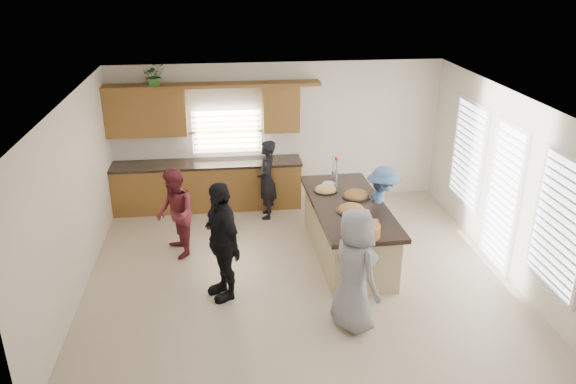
{
  "coord_description": "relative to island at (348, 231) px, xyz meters",
  "views": [
    {
      "loc": [
        -1.04,
        -7.69,
        4.63
      ],
      "look_at": [
        -0.08,
        0.55,
        1.15
      ],
      "focal_mm": 35.0,
      "sensor_mm": 36.0,
      "label": 1
    }
  ],
  "objects": [
    {
      "name": "platter_mid",
      "position": [
        0.18,
        0.26,
        0.53
      ],
      "size": [
        0.47,
        0.47,
        0.19
      ],
      "color": "black",
      "rests_on": "island"
    },
    {
      "name": "woman_right_back",
      "position": [
        0.6,
        0.16,
        0.29
      ],
      "size": [
        0.77,
        1.07,
        1.49
      ],
      "primitive_type": "imported",
      "rotation": [
        0.0,
        0.0,
        1.33
      ],
      "color": "#3B5881",
      "rests_on": "ground"
    },
    {
      "name": "woman_right_front",
      "position": [
        -0.33,
        -1.89,
        0.4
      ],
      "size": [
        0.82,
        0.98,
        1.71
      ],
      "primitive_type": "imported",
      "rotation": [
        0.0,
        0.0,
        1.96
      ],
      "color": "gray",
      "rests_on": "ground"
    },
    {
      "name": "woman_left_mid",
      "position": [
        -2.81,
        0.37,
        0.3
      ],
      "size": [
        0.77,
        0.87,
        1.51
      ],
      "primitive_type": "imported",
      "rotation": [
        0.0,
        0.0,
        -1.27
      ],
      "color": "maroon",
      "rests_on": "ground"
    },
    {
      "name": "right_wall_glazing",
      "position": [
        2.32,
        -0.56,
        0.89
      ],
      "size": [
        0.06,
        4.0,
        2.25
      ],
      "color": "white",
      "rests_on": "ground"
    },
    {
      "name": "woman_left_back",
      "position": [
        -1.2,
        1.7,
        0.31
      ],
      "size": [
        0.4,
        0.58,
        1.52
      ],
      "primitive_type": "imported",
      "rotation": [
        0.0,
        0.0,
        -1.64
      ],
      "color": "black",
      "rests_on": "ground"
    },
    {
      "name": "island",
      "position": [
        0.0,
        0.0,
        0.0
      ],
      "size": [
        1.22,
        2.73,
        0.95
      ],
      "rotation": [
        0.0,
        0.0,
        0.03
      ],
      "color": "tan",
      "rests_on": "ground"
    },
    {
      "name": "flower_vase",
      "position": [
        -0.03,
        1.08,
        0.73
      ],
      "size": [
        0.14,
        0.14,
        0.43
      ],
      "color": "silver",
      "rests_on": "island"
    },
    {
      "name": "potted_plant",
      "position": [
        -3.18,
        2.4,
        2.18
      ],
      "size": [
        0.49,
        0.45,
        0.46
      ],
      "primitive_type": "imported",
      "rotation": [
        0.0,
        0.0,
        0.23
      ],
      "color": "#35752E",
      "rests_on": "back_cabinetry"
    },
    {
      "name": "plate_stack",
      "position": [
        -0.18,
        0.8,
        0.53
      ],
      "size": [
        0.21,
        0.21,
        0.06
      ],
      "primitive_type": "cylinder",
      "color": "#AA8DCD",
      "rests_on": "island"
    },
    {
      "name": "salad_bowl",
      "position": [
        -0.01,
        -1.13,
        0.59
      ],
      "size": [
        0.42,
        0.42,
        0.16
      ],
      "color": "orange",
      "rests_on": "island"
    },
    {
      "name": "room_shell",
      "position": [
        -0.9,
        -0.42,
        1.45
      ],
      "size": [
        6.52,
        6.02,
        2.81
      ],
      "color": "silver",
      "rests_on": "ground"
    },
    {
      "name": "clear_cup",
      "position": [
        0.21,
        -0.85,
        0.55
      ],
      "size": [
        0.09,
        0.09,
        0.1
      ],
      "primitive_type": "cylinder",
      "color": "white",
      "rests_on": "island"
    },
    {
      "name": "platter_back",
      "position": [
        -0.28,
        0.56,
        0.52
      ],
      "size": [
        0.41,
        0.41,
        0.16
      ],
      "color": "black",
      "rests_on": "island"
    },
    {
      "name": "platter_front",
      "position": [
        -0.03,
        -0.3,
        0.53
      ],
      "size": [
        0.47,
        0.47,
        0.19
      ],
      "color": "black",
      "rests_on": "island"
    },
    {
      "name": "floor",
      "position": [
        -0.9,
        -0.42,
        -0.45
      ],
      "size": [
        6.5,
        6.5,
        0.0
      ],
      "primitive_type": "plane",
      "color": "tan",
      "rests_on": "ground"
    },
    {
      "name": "woman_left_front",
      "position": [
        -2.06,
        -0.95,
        0.44
      ],
      "size": [
        0.81,
        1.14,
        1.79
      ],
      "primitive_type": "imported",
      "rotation": [
        0.0,
        0.0,
        -1.18
      ],
      "color": "black",
      "rests_on": "ground"
    },
    {
      "name": "back_cabinetry",
      "position": [
        -2.37,
        2.31,
        0.46
      ],
      "size": [
        4.08,
        0.66,
        2.46
      ],
      "color": "brown",
      "rests_on": "ground"
    }
  ]
}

